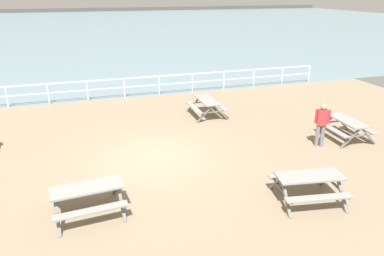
# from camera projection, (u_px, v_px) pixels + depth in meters

# --- Properties ---
(ground_plane) EXTENTS (30.00, 24.00, 0.20)m
(ground_plane) POSITION_uv_depth(u_px,v_px,m) (154.00, 160.00, 12.43)
(ground_plane) COLOR gray
(sea_band) EXTENTS (142.00, 90.00, 0.01)m
(sea_band) POSITION_uv_depth(u_px,v_px,m) (90.00, 25.00, 59.32)
(sea_band) COLOR gray
(sea_band) RESTS_ON ground
(distant_shoreline) EXTENTS (142.00, 6.00, 1.80)m
(distant_shoreline) POSITION_uv_depth(u_px,v_px,m) (83.00, 11.00, 97.57)
(distant_shoreline) COLOR #4C4C47
(distant_shoreline) RESTS_ON ground
(seaward_railing) EXTENTS (23.07, 0.07, 1.08)m
(seaward_railing) POSITION_uv_depth(u_px,v_px,m) (124.00, 84.00, 19.02)
(seaward_railing) COLOR white
(seaward_railing) RESTS_ON ground
(picnic_table_near_left) EXTENTS (1.55, 1.80, 0.80)m
(picnic_table_near_left) POSITION_uv_depth(u_px,v_px,m) (207.00, 104.00, 16.33)
(picnic_table_near_left) COLOR gray
(picnic_table_near_left) RESTS_ON ground
(picnic_table_near_right) EXTENTS (1.60, 1.85, 0.80)m
(picnic_table_near_right) POSITION_uv_depth(u_px,v_px,m) (347.00, 124.00, 13.81)
(picnic_table_near_right) COLOR gray
(picnic_table_near_right) RESTS_ON ground
(picnic_table_mid_centre) EXTENTS (2.01, 1.78, 0.80)m
(picnic_table_mid_centre) POSITION_uv_depth(u_px,v_px,m) (309.00, 181.00, 9.70)
(picnic_table_mid_centre) COLOR gray
(picnic_table_mid_centre) RESTS_ON ground
(picnic_table_far_left) EXTENTS (1.92, 1.68, 0.80)m
(picnic_table_far_left) POSITION_uv_depth(u_px,v_px,m) (87.00, 193.00, 9.13)
(picnic_table_far_left) COLOR gray
(picnic_table_far_left) RESTS_ON ground
(visitor) EXTENTS (0.47, 0.36, 1.66)m
(visitor) POSITION_uv_depth(u_px,v_px,m) (322.00, 122.00, 12.99)
(visitor) COLOR slate
(visitor) RESTS_ON ground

